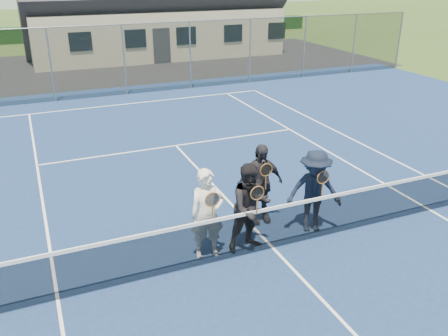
{
  "coord_description": "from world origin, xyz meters",
  "views": [
    {
      "loc": [
        -4.06,
        -7.06,
        5.21
      ],
      "look_at": [
        -0.43,
        1.5,
        1.25
      ],
      "focal_mm": 38.0,
      "sensor_mm": 36.0,
      "label": 1
    }
  ],
  "objects_px": {
    "player_a": "(207,214)",
    "player_c": "(260,184)",
    "player_d": "(314,191)",
    "player_b": "(250,207)",
    "tennis_net": "(274,226)"
  },
  "relations": [
    {
      "from": "player_a",
      "to": "player_b",
      "type": "xyz_separation_m",
      "value": [
        0.87,
        -0.07,
        -0.0
      ]
    },
    {
      "from": "player_c",
      "to": "player_d",
      "type": "bearing_deg",
      "value": -41.64
    },
    {
      "from": "player_d",
      "to": "player_c",
      "type": "bearing_deg",
      "value": 138.36
    },
    {
      "from": "player_a",
      "to": "player_d",
      "type": "height_order",
      "value": "same"
    },
    {
      "from": "tennis_net",
      "to": "player_b",
      "type": "bearing_deg",
      "value": 152.0
    },
    {
      "from": "player_a",
      "to": "player_c",
      "type": "height_order",
      "value": "same"
    },
    {
      "from": "tennis_net",
      "to": "player_b",
      "type": "relative_size",
      "value": 6.49
    },
    {
      "from": "tennis_net",
      "to": "player_c",
      "type": "height_order",
      "value": "player_c"
    },
    {
      "from": "player_a",
      "to": "player_c",
      "type": "distance_m",
      "value": 1.73
    },
    {
      "from": "player_b",
      "to": "player_c",
      "type": "bearing_deg",
      "value": 53.77
    },
    {
      "from": "player_a",
      "to": "player_d",
      "type": "bearing_deg",
      "value": 1.18
    },
    {
      "from": "tennis_net",
      "to": "player_c",
      "type": "relative_size",
      "value": 6.49
    },
    {
      "from": "player_b",
      "to": "tennis_net",
      "type": "bearing_deg",
      "value": -28.0
    },
    {
      "from": "player_b",
      "to": "player_d",
      "type": "xyz_separation_m",
      "value": [
        1.53,
        0.12,
        -0.0
      ]
    },
    {
      "from": "tennis_net",
      "to": "player_b",
      "type": "xyz_separation_m",
      "value": [
        -0.42,
        0.22,
        0.38
      ]
    }
  ]
}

